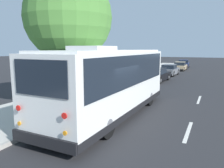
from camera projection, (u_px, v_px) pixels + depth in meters
The scene contains 13 objects.
ground_plane at pixel (109, 122), 9.64m from camera, with size 160.00×160.00×0.00m, color #28282B.
sidewalk_slab at pixel (36, 109), 11.44m from camera, with size 80.00×4.37×0.15m, color beige.
curb_strip at pixel (71, 115), 10.49m from camera, with size 80.00×0.14×0.15m, color #AAA69D.
shuttle_bus at pixel (111, 79), 10.41m from camera, with size 9.34×2.73×3.33m.
parked_sedan_black at pixel (157, 75), 21.61m from camera, with size 4.67×1.95×1.32m.
parked_sedan_gray at pixel (169, 70), 26.73m from camera, with size 4.24×1.87×1.33m.
parked_sedan_tan at pixel (180, 66), 33.01m from camera, with size 4.13×1.73×1.27m.
parked_sedan_navy at pixel (184, 64), 38.52m from camera, with size 4.63×2.03×1.28m.
street_tree at pixel (70, 12), 11.00m from camera, with size 4.40×4.40×7.48m.
sign_post_far at pixel (22, 109), 8.30m from camera, with size 0.06×0.22×1.56m.
fire_hydrant at pixel (128, 81), 18.29m from camera, with size 0.22×0.22×0.81m.
lane_stripe_mid at pixel (188, 131), 8.58m from camera, with size 2.40×0.14×0.01m, color silver.
lane_stripe_ahead at pixel (199, 100), 13.93m from camera, with size 2.40×0.14×0.01m, color silver.
Camera 1 is at (-8.30, -4.07, 3.22)m, focal length 35.00 mm.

